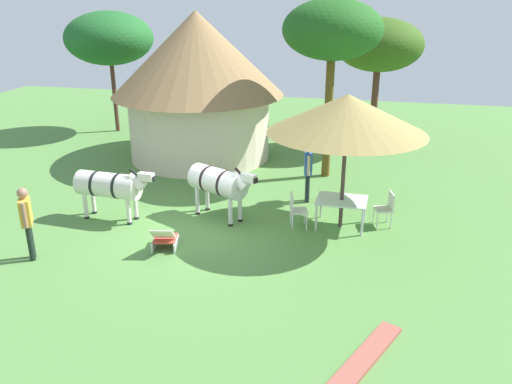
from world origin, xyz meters
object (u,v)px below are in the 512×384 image
object	(u,v)px
patio_dining_table	(342,203)
acacia_tree_far_lawn	(379,45)
striped_lounge_chair	(165,239)
patio_chair_east_end	(387,207)
guest_beside_umbrella	(308,168)
standing_watcher	(26,217)
acacia_tree_behind_hut	(332,31)
thatched_hut	(198,80)
shade_umbrella	(347,114)
zebra_by_umbrella	(219,182)
patio_chair_near_hut	(296,208)
zebra_nearest_camera	(110,186)
acacia_tree_left_background	(109,38)

from	to	relation	value
patio_dining_table	acacia_tree_far_lawn	world-z (taller)	acacia_tree_far_lawn
acacia_tree_far_lawn	striped_lounge_chair	bearing A→B (deg)	-114.60
patio_chair_east_end	guest_beside_umbrella	bearing A→B (deg)	45.98
acacia_tree_far_lawn	patio_dining_table	bearing A→B (deg)	-94.42
standing_watcher	acacia_tree_behind_hut	size ratio (longest dim) A/B	0.31
thatched_hut	shade_umbrella	size ratio (longest dim) A/B	1.55
standing_watcher	zebra_by_umbrella	size ratio (longest dim) A/B	0.83
patio_chair_near_hut	zebra_nearest_camera	world-z (taller)	zebra_nearest_camera
striped_lounge_chair	guest_beside_umbrella	bearing A→B (deg)	41.63
thatched_hut	acacia_tree_far_lawn	size ratio (longest dim) A/B	1.24
patio_chair_east_end	zebra_nearest_camera	bearing A→B (deg)	84.44
standing_watcher	zebra_nearest_camera	distance (m)	2.54
thatched_hut	standing_watcher	size ratio (longest dim) A/B	3.50
thatched_hut	zebra_by_umbrella	xyz separation A→B (m)	(2.28, -5.14, -1.77)
patio_dining_table	standing_watcher	distance (m)	7.41
thatched_hut	patio_dining_table	size ratio (longest dim) A/B	4.62
shade_umbrella	acacia_tree_behind_hut	xyz separation A→B (m)	(-0.79, 3.87, 1.62)
guest_beside_umbrella	zebra_nearest_camera	size ratio (longest dim) A/B	0.71
patio_dining_table	acacia_tree_left_background	xyz separation A→B (m)	(-10.16, 7.76, 3.20)
patio_chair_near_hut	guest_beside_umbrella	xyz separation A→B (m)	(0.05, 1.82, 0.49)
patio_chair_near_hut	patio_dining_table	bearing A→B (deg)	90.00
zebra_nearest_camera	zebra_by_umbrella	size ratio (longest dim) A/B	1.15
patio_chair_near_hut	acacia_tree_behind_hut	size ratio (longest dim) A/B	0.16
patio_chair_near_hut	standing_watcher	bearing A→B (deg)	-76.92
patio_chair_east_end	acacia_tree_left_background	size ratio (longest dim) A/B	0.18
striped_lounge_chair	zebra_by_umbrella	distance (m)	2.27
shade_umbrella	zebra_nearest_camera	bearing A→B (deg)	-171.46
patio_chair_east_end	patio_dining_table	bearing A→B (deg)	90.00
patio_dining_table	standing_watcher	world-z (taller)	standing_watcher
thatched_hut	acacia_tree_behind_hut	size ratio (longest dim) A/B	1.09
striped_lounge_chair	patio_dining_table	bearing A→B (deg)	18.44
zebra_by_umbrella	acacia_tree_behind_hut	distance (m)	5.89
shade_umbrella	acacia_tree_far_lawn	world-z (taller)	acacia_tree_far_lawn
guest_beside_umbrella	zebra_by_umbrella	xyz separation A→B (m)	(-2.09, -1.71, -0.00)
striped_lounge_chair	zebra_nearest_camera	size ratio (longest dim) A/B	0.37
patio_chair_near_hut	striped_lounge_chair	world-z (taller)	patio_chair_near_hut
standing_watcher	acacia_tree_left_background	size ratio (longest dim) A/B	0.35
guest_beside_umbrella	acacia_tree_behind_hut	world-z (taller)	acacia_tree_behind_hut
shade_umbrella	acacia_tree_far_lawn	bearing A→B (deg)	85.58
standing_watcher	acacia_tree_far_lawn	size ratio (longest dim) A/B	0.36
guest_beside_umbrella	acacia_tree_behind_hut	xyz separation A→B (m)	(0.28, 2.36, 3.53)
acacia_tree_left_background	acacia_tree_behind_hut	bearing A→B (deg)	-22.53
striped_lounge_chair	shade_umbrella	bearing A→B (deg)	18.44
patio_chair_near_hut	patio_chair_east_end	size ratio (longest dim) A/B	1.00
shade_umbrella	zebra_nearest_camera	world-z (taller)	shade_umbrella
striped_lounge_chair	zebra_by_umbrella	bearing A→B (deg)	58.63
zebra_nearest_camera	striped_lounge_chair	bearing A→B (deg)	60.54
striped_lounge_chair	acacia_tree_far_lawn	bearing A→B (deg)	54.32
patio_chair_east_end	striped_lounge_chair	world-z (taller)	patio_chair_east_end
acacia_tree_behind_hut	patio_chair_east_end	bearing A→B (deg)	-61.85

